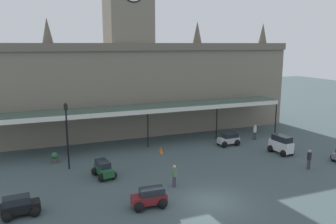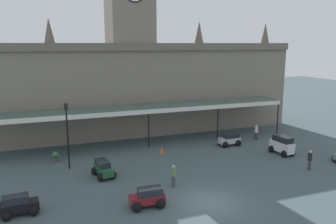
{
  "view_description": "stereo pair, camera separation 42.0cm",
  "coord_description": "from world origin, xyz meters",
  "px_view_note": "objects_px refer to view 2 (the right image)",
  "views": [
    {
      "loc": [
        -10.33,
        -18.7,
        10.31
      ],
      "look_at": [
        0.0,
        7.71,
        4.67
      ],
      "focal_mm": 36.83,
      "sensor_mm": 36.0,
      "label": 1
    },
    {
      "loc": [
        -9.94,
        -18.85,
        10.31
      ],
      "look_at": [
        0.0,
        7.71,
        4.67
      ],
      "focal_mm": 36.83,
      "sensor_mm": 36.0,
      "label": 2
    }
  ],
  "objects_px": {
    "victorian_lamppost": "(67,129)",
    "car_black_estate": "(19,206)",
    "car_maroon_estate": "(148,198)",
    "car_white_van": "(282,146)",
    "car_green_estate": "(103,170)",
    "planter_by_canopy": "(55,157)",
    "pedestrian_crossing_forecourt": "(310,159)",
    "car_silver_estate": "(230,140)",
    "pedestrian_beside_cars": "(173,175)",
    "traffic_cone": "(162,150)",
    "pedestrian_near_entrance": "(256,132)"
  },
  "relations": [
    {
      "from": "victorian_lamppost",
      "to": "car_black_estate",
      "type": "bearing_deg",
      "value": -116.54
    },
    {
      "from": "car_maroon_estate",
      "to": "car_white_van",
      "type": "bearing_deg",
      "value": 21.18
    },
    {
      "from": "car_green_estate",
      "to": "car_black_estate",
      "type": "relative_size",
      "value": 1.02
    },
    {
      "from": "car_white_van",
      "to": "planter_by_canopy",
      "type": "xyz_separation_m",
      "value": [
        -20.29,
        5.15,
        -0.32
      ]
    },
    {
      "from": "car_black_estate",
      "to": "pedestrian_crossing_forecourt",
      "type": "relative_size",
      "value": 1.38
    },
    {
      "from": "car_green_estate",
      "to": "victorian_lamppost",
      "type": "distance_m",
      "value": 4.65
    },
    {
      "from": "car_black_estate",
      "to": "car_maroon_estate",
      "type": "bearing_deg",
      "value": -12.74
    },
    {
      "from": "pedestrian_crossing_forecourt",
      "to": "planter_by_canopy",
      "type": "relative_size",
      "value": 1.74
    },
    {
      "from": "car_silver_estate",
      "to": "victorian_lamppost",
      "type": "xyz_separation_m",
      "value": [
        -16.04,
        -1.11,
        2.89
      ]
    },
    {
      "from": "car_green_estate",
      "to": "pedestrian_beside_cars",
      "type": "bearing_deg",
      "value": -40.46
    },
    {
      "from": "car_white_van",
      "to": "traffic_cone",
      "type": "distance_m",
      "value": 11.46
    },
    {
      "from": "car_black_estate",
      "to": "traffic_cone",
      "type": "xyz_separation_m",
      "value": [
        12.22,
        8.39,
        -0.23
      ]
    },
    {
      "from": "car_black_estate",
      "to": "traffic_cone",
      "type": "bearing_deg",
      "value": 34.46
    },
    {
      "from": "car_black_estate",
      "to": "car_white_van",
      "type": "bearing_deg",
      "value": 10.23
    },
    {
      "from": "car_white_van",
      "to": "pedestrian_near_entrance",
      "type": "distance_m",
      "value": 5.04
    },
    {
      "from": "car_white_van",
      "to": "car_silver_estate",
      "type": "distance_m",
      "value": 5.26
    },
    {
      "from": "victorian_lamppost",
      "to": "car_white_van",
      "type": "bearing_deg",
      "value": -8.97
    },
    {
      "from": "pedestrian_near_entrance",
      "to": "car_silver_estate",
      "type": "bearing_deg",
      "value": -167.29
    },
    {
      "from": "car_green_estate",
      "to": "car_black_estate",
      "type": "distance_m",
      "value": 7.4
    },
    {
      "from": "car_silver_estate",
      "to": "victorian_lamppost",
      "type": "bearing_deg",
      "value": -176.05
    },
    {
      "from": "planter_by_canopy",
      "to": "car_green_estate",
      "type": "bearing_deg",
      "value": -55.24
    },
    {
      "from": "pedestrian_near_entrance",
      "to": "car_green_estate",
      "type": "bearing_deg",
      "value": -164.82
    },
    {
      "from": "car_white_van",
      "to": "victorian_lamppost",
      "type": "height_order",
      "value": "victorian_lamppost"
    },
    {
      "from": "car_black_estate",
      "to": "pedestrian_crossing_forecourt",
      "type": "distance_m",
      "value": 22.23
    },
    {
      "from": "car_white_van",
      "to": "traffic_cone",
      "type": "height_order",
      "value": "car_white_van"
    },
    {
      "from": "car_maroon_estate",
      "to": "victorian_lamppost",
      "type": "xyz_separation_m",
      "value": [
        -4.13,
        8.91,
        2.89
      ]
    },
    {
      "from": "car_green_estate",
      "to": "pedestrian_crossing_forecourt",
      "type": "height_order",
      "value": "pedestrian_crossing_forecourt"
    },
    {
      "from": "car_maroon_estate",
      "to": "pedestrian_near_entrance",
      "type": "relative_size",
      "value": 1.37
    },
    {
      "from": "victorian_lamppost",
      "to": "traffic_cone",
      "type": "relative_size",
      "value": 8.32
    },
    {
      "from": "pedestrian_near_entrance",
      "to": "pedestrian_beside_cars",
      "type": "bearing_deg",
      "value": -146.79
    },
    {
      "from": "car_black_estate",
      "to": "planter_by_canopy",
      "type": "bearing_deg",
      "value": 74.57
    },
    {
      "from": "car_black_estate",
      "to": "planter_by_canopy",
      "type": "relative_size",
      "value": 2.41
    },
    {
      "from": "car_green_estate",
      "to": "pedestrian_near_entrance",
      "type": "relative_size",
      "value": 1.42
    },
    {
      "from": "car_silver_estate",
      "to": "pedestrian_near_entrance",
      "type": "height_order",
      "value": "pedestrian_near_entrance"
    },
    {
      "from": "car_white_van",
      "to": "car_silver_estate",
      "type": "bearing_deg",
      "value": 127.89
    },
    {
      "from": "car_maroon_estate",
      "to": "car_silver_estate",
      "type": "distance_m",
      "value": 15.57
    },
    {
      "from": "pedestrian_crossing_forecourt",
      "to": "traffic_cone",
      "type": "bearing_deg",
      "value": 139.58
    },
    {
      "from": "pedestrian_near_entrance",
      "to": "planter_by_canopy",
      "type": "bearing_deg",
      "value": 179.59
    },
    {
      "from": "pedestrian_crossing_forecourt",
      "to": "pedestrian_near_entrance",
      "type": "bearing_deg",
      "value": 82.71
    },
    {
      "from": "traffic_cone",
      "to": "car_maroon_estate",
      "type": "bearing_deg",
      "value": -114.03
    },
    {
      "from": "car_maroon_estate",
      "to": "pedestrian_beside_cars",
      "type": "bearing_deg",
      "value": 41.22
    },
    {
      "from": "pedestrian_crossing_forecourt",
      "to": "pedestrian_near_entrance",
      "type": "xyz_separation_m",
      "value": [
        1.18,
        9.26,
        0.0
      ]
    },
    {
      "from": "pedestrian_beside_cars",
      "to": "car_maroon_estate",
      "type": "bearing_deg",
      "value": -138.78
    },
    {
      "from": "car_silver_estate",
      "to": "pedestrian_crossing_forecourt",
      "type": "bearing_deg",
      "value": -72.78
    },
    {
      "from": "car_green_estate",
      "to": "traffic_cone",
      "type": "xyz_separation_m",
      "value": [
        6.27,
        4.0,
        -0.23
      ]
    },
    {
      "from": "pedestrian_crossing_forecourt",
      "to": "traffic_cone",
      "type": "xyz_separation_m",
      "value": [
        -10.0,
        8.52,
        -0.57
      ]
    },
    {
      "from": "pedestrian_crossing_forecourt",
      "to": "planter_by_canopy",
      "type": "distance_m",
      "value": 21.8
    },
    {
      "from": "car_green_estate",
      "to": "pedestrian_near_entrance",
      "type": "height_order",
      "value": "pedestrian_near_entrance"
    },
    {
      "from": "pedestrian_beside_cars",
      "to": "planter_by_canopy",
      "type": "height_order",
      "value": "pedestrian_beside_cars"
    },
    {
      "from": "car_silver_estate",
      "to": "car_white_van",
      "type": "bearing_deg",
      "value": -52.11
    }
  ]
}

